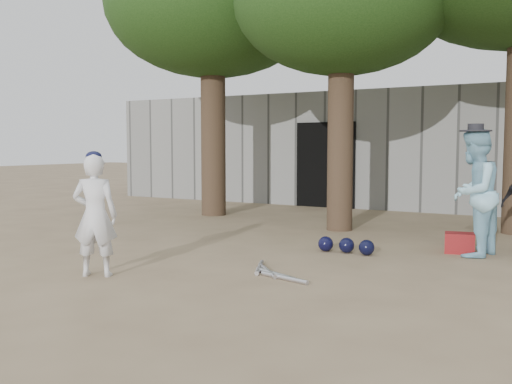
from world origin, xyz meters
The scene contains 7 objects.
ground centered at (0.00, 0.00, 0.00)m, with size 70.00×70.00×0.00m, color #937C5E.
boy_player centered at (-0.59, -0.88, 0.75)m, with size 0.55×0.36×1.50m, color white.
spectator_blue centered at (3.21, 2.73, 0.92)m, with size 0.89×0.70×1.84m, color #9CD9F1.
red_bag centered at (3.01, 2.90, 0.15)m, with size 0.42×0.32×0.30m, color maroon.
back_building centered at (0.00, 10.33, 1.50)m, with size 16.00×5.24×3.00m.
helmet_row centered at (1.55, 2.04, 0.11)m, with size 0.87×0.27×0.23m.
bat_pile centered at (1.25, 0.25, 0.03)m, with size 1.07×0.82×0.06m.
Camera 1 is at (4.52, -5.90, 1.60)m, focal length 40.00 mm.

